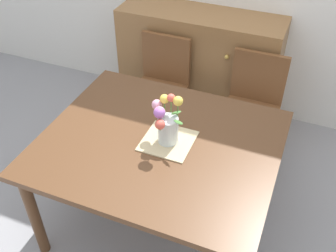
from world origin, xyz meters
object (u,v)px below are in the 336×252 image
Objects in this scene: chair_left at (161,82)px; chair_right at (253,102)px; dining_table at (160,151)px; dresser at (198,66)px; flower_vase at (166,122)px.

chair_left is 0.78m from chair_right.
dining_table is at bearing 112.50° from chair_left.
flower_vase is (0.23, -1.31, 0.40)m from dresser.
dining_table is at bearing -81.89° from dresser.
flower_vase reaches higher than chair_right.
dining_table is 1.03m from chair_left.
flower_vase is at bearing 25.29° from dining_table.
dresser is at bearing 99.80° from flower_vase.
dining_table is 0.23m from flower_vase.
dresser is (-0.58, 0.39, -0.02)m from chair_right.
dining_table is 1.58× the size of chair_right.
chair_left is at bearing -117.27° from dresser.
flower_vase reaches higher than chair_left.
chair_right is 0.70m from dresser.
dining_table is 1.58× the size of chair_left.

